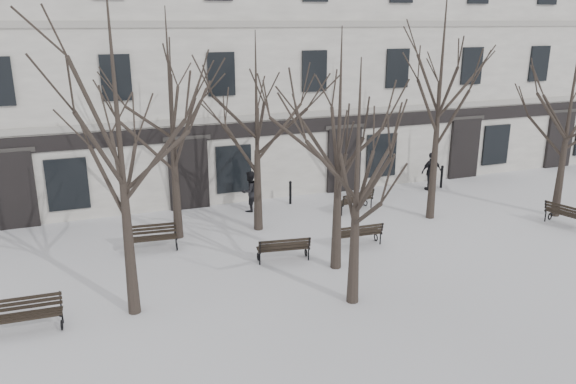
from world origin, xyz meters
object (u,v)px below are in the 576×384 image
bench_2 (359,234)px  bench_5 (569,215)px  bench_4 (355,200)px  tree_3 (571,103)px  bench_1 (284,248)px  bench_3 (151,237)px  tree_0 (117,112)px  tree_1 (358,156)px  bench_0 (26,314)px  tree_2 (340,124)px

bench_2 → bench_5: bearing=174.5°
bench_4 → bench_5: (6.65, -4.47, 0.01)m
tree_3 → bench_1: (-11.63, -0.35, -4.02)m
bench_1 → bench_3: bench_3 is taller
bench_3 → bench_5: 15.27m
tree_0 → tree_1: size_ratio=1.29×
bench_4 → bench_5: size_ratio=0.97×
bench_0 → bench_4: bench_4 is taller
tree_2 → bench_4: 6.91m
tree_2 → bench_5: (9.70, 0.18, -4.07)m
tree_3 → bench_3: bearing=172.4°
tree_2 → tree_3: size_ratio=1.02×
bench_1 → tree_1: bearing=112.9°
tree_2 → bench_2: 4.56m
tree_1 → bench_1: tree_1 is taller
bench_4 → tree_1: bearing=46.0°
bench_3 → bench_5: bench_5 is taller
bench_1 → tree_2: bearing=151.6°
tree_3 → bench_4: (-7.20, 3.28, -4.01)m
tree_0 → bench_4: size_ratio=4.71×
tree_1 → bench_3: tree_1 is taller
bench_1 → bench_2: bearing=-165.8°
tree_1 → bench_4: (3.59, 6.84, -3.64)m
tree_1 → tree_2: size_ratio=0.90×
bench_2 → bench_5: bench_5 is taller
tree_0 → bench_0: tree_0 is taller
bench_0 → bench_1: (7.44, 1.71, -0.01)m
tree_0 → bench_4: bearing=29.9°
tree_1 → tree_2: tree_2 is taller
tree_0 → bench_4: (9.28, 5.34, -4.86)m
bench_1 → bench_3: size_ratio=0.98×
tree_0 → bench_3: 6.45m
tree_2 → bench_1: (-1.37, 1.02, -4.10)m
tree_1 → bench_0: size_ratio=3.82×
bench_5 → tree_2: bearing=74.6°
bench_5 → bench_3: bearing=61.1°
bench_3 → tree_2: bearing=-27.9°
tree_0 → bench_1: tree_0 is taller
bench_2 → bench_3: (-6.70, 2.13, 0.02)m
tree_0 → bench_3: bearing=76.4°
bench_4 → bench_5: bearing=129.7°
bench_4 → bench_5: 8.01m
tree_3 → bench_3: size_ratio=4.04×
bench_0 → bench_2: bearing=13.3°
tree_3 → bench_1: bearing=-178.3°
tree_1 → tree_3: bearing=18.2°
bench_2 → bench_5: (8.22, -1.14, 0.03)m
tree_1 → bench_0: tree_1 is taller
tree_2 → bench_0: tree_2 is taller
tree_0 → bench_5: (15.92, 0.86, -4.84)m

